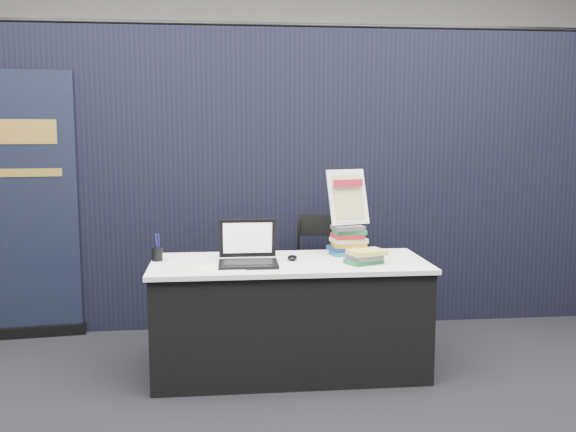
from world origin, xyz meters
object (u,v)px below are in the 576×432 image
at_px(laptop, 248,254).
at_px(book_stack_short, 365,256).
at_px(stacking_chair, 328,273).
at_px(display_table, 289,316).
at_px(info_sign, 348,198).
at_px(pullup_banner, 23,221).
at_px(book_stack_tall, 348,240).

bearing_deg(laptop, book_stack_short, -3.21).
distance_m(book_stack_short, stacking_chair, 0.76).
distance_m(display_table, info_sign, 0.90).
bearing_deg(display_table, pullup_banner, 154.12).
distance_m(laptop, pullup_banner, 1.96).
bearing_deg(info_sign, laptop, -176.73).
relative_size(display_table, book_stack_short, 7.16).
height_order(info_sign, stacking_chair, info_sign).
bearing_deg(info_sign, stacking_chair, 82.19).
relative_size(info_sign, stacking_chair, 0.41).
bearing_deg(display_table, laptop, -166.76).
relative_size(book_stack_short, info_sign, 0.64).
bearing_deg(book_stack_short, book_stack_tall, 98.74).
relative_size(display_table, info_sign, 4.59).
relative_size(pullup_banner, stacking_chair, 2.15).
height_order(pullup_banner, stacking_chair, pullup_banner).
xyz_separation_m(display_table, book_stack_tall, (0.43, 0.18, 0.48)).
distance_m(display_table, book_stack_tall, 0.67).
relative_size(laptop, pullup_banner, 0.18).
bearing_deg(info_sign, display_table, -171.82).
xyz_separation_m(book_stack_tall, stacking_chair, (-0.07, 0.40, -0.32)).
xyz_separation_m(info_sign, stacking_chair, (-0.07, 0.37, -0.61)).
xyz_separation_m(display_table, stacking_chair, (0.36, 0.58, 0.16)).
xyz_separation_m(book_stack_short, info_sign, (-0.05, 0.33, 0.35)).
relative_size(book_stack_short, stacking_chair, 0.26).
xyz_separation_m(book_stack_tall, info_sign, (-0.00, 0.03, 0.29)).
relative_size(book_stack_tall, info_sign, 0.60).
bearing_deg(book_stack_short, stacking_chair, 99.34).
xyz_separation_m(display_table, laptop, (-0.27, -0.06, 0.44)).
bearing_deg(book_stack_short, pullup_banner, 156.29).
distance_m(laptop, book_stack_tall, 0.75).
bearing_deg(display_table, stacking_chair, 58.35).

